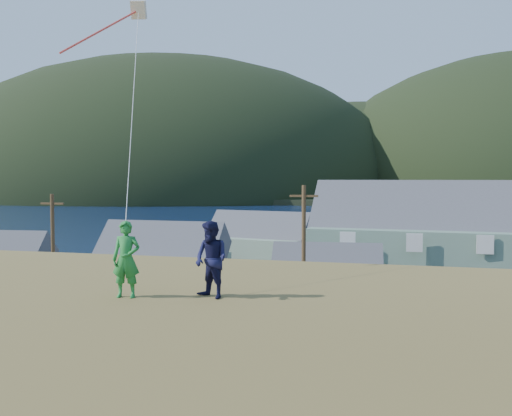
{
  "coord_description": "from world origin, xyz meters",
  "views": [
    {
      "loc": [
        6.25,
        -29.86,
        9.78
      ],
      "look_at": [
        1.59,
        -11.79,
        8.8
      ],
      "focal_mm": 40.0,
      "sensor_mm": 36.0,
      "label": 1
    }
  ],
  "objects_px": {
    "wharf": "(301,253)",
    "shed_palegreen_near": "(160,264)",
    "kite_flyer_green": "(126,259)",
    "shed_white": "(327,283)",
    "kite_flyer_navy": "(211,260)",
    "shed_palegreen_far": "(259,243)"
  },
  "relations": [
    {
      "from": "shed_white",
      "to": "kite_flyer_green",
      "type": "height_order",
      "value": "kite_flyer_green"
    },
    {
      "from": "shed_white",
      "to": "shed_palegreen_far",
      "type": "xyz_separation_m",
      "value": [
        -9.67,
        18.61,
        0.5
      ]
    },
    {
      "from": "shed_palegreen_near",
      "to": "shed_white",
      "type": "height_order",
      "value": "shed_palegreen_near"
    },
    {
      "from": "shed_palegreen_near",
      "to": "kite_flyer_navy",
      "type": "height_order",
      "value": "kite_flyer_navy"
    },
    {
      "from": "shed_white",
      "to": "kite_flyer_navy",
      "type": "height_order",
      "value": "kite_flyer_navy"
    },
    {
      "from": "shed_palegreen_near",
      "to": "kite_flyer_navy",
      "type": "distance_m",
      "value": 34.42
    },
    {
      "from": "wharf",
      "to": "shed_palegreen_near",
      "type": "xyz_separation_m",
      "value": [
        -6.6,
        -27.74,
        2.39
      ]
    },
    {
      "from": "shed_white",
      "to": "kite_flyer_navy",
      "type": "bearing_deg",
      "value": -92.84
    },
    {
      "from": "wharf",
      "to": "shed_palegreen_far",
      "type": "distance_m",
      "value": 11.9
    },
    {
      "from": "shed_palegreen_near",
      "to": "shed_white",
      "type": "xyz_separation_m",
      "value": [
        13.72,
        -2.24,
        -0.45
      ]
    },
    {
      "from": "kite_flyer_green",
      "to": "shed_white",
      "type": "bearing_deg",
      "value": 79.73
    },
    {
      "from": "shed_white",
      "to": "kite_flyer_green",
      "type": "bearing_deg",
      "value": -96.46
    },
    {
      "from": "shed_palegreen_near",
      "to": "wharf",
      "type": "bearing_deg",
      "value": 78.54
    },
    {
      "from": "shed_palegreen_near",
      "to": "shed_white",
      "type": "relative_size",
      "value": 1.29
    },
    {
      "from": "shed_palegreen_near",
      "to": "kite_flyer_navy",
      "type": "xyz_separation_m",
      "value": [
        14.89,
        -30.6,
        5.19
      ]
    },
    {
      "from": "wharf",
      "to": "kite_flyer_green",
      "type": "height_order",
      "value": "kite_flyer_green"
    },
    {
      "from": "shed_palegreen_far",
      "to": "shed_white",
      "type": "bearing_deg",
      "value": -50.55
    },
    {
      "from": "shed_palegreen_near",
      "to": "kite_flyer_navy",
      "type": "bearing_deg",
      "value": -62.12
    },
    {
      "from": "wharf",
      "to": "shed_palegreen_far",
      "type": "xyz_separation_m",
      "value": [
        -2.55,
        -11.37,
        2.44
      ]
    },
    {
      "from": "shed_white",
      "to": "wharf",
      "type": "bearing_deg",
      "value": 98.17
    },
    {
      "from": "wharf",
      "to": "shed_palegreen_near",
      "type": "bearing_deg",
      "value": -103.39
    },
    {
      "from": "kite_flyer_navy",
      "to": "kite_flyer_green",
      "type": "bearing_deg",
      "value": -139.68
    }
  ]
}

